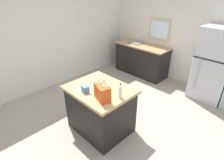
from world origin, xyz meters
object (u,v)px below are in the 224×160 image
refrigerator (213,65)px  small_box (85,89)px  kitchen_island (101,109)px  shopping_bag (102,92)px  ear_defenders (100,82)px  bottle (120,91)px

refrigerator → small_box: 3.03m
kitchen_island → shopping_bag: shopping_bag is taller
ear_defenders → shopping_bag: bearing=-36.7°
shopping_bag → bottle: (0.17, 0.23, -0.01)m
kitchen_island → small_box: size_ratio=9.07×
small_box → ear_defenders: 0.38m
kitchen_island → refrigerator: size_ratio=0.65×
refrigerator → shopping_bag: (-0.73, -2.77, 0.16)m
refrigerator → ear_defenders: bearing=-115.0°
shopping_bag → small_box: 0.37m
shopping_bag → bottle: size_ratio=1.29×
refrigerator → bottle: refrigerator is taller
refrigerator → bottle: size_ratio=6.63×
refrigerator → small_box: size_ratio=13.92×
shopping_bag → ear_defenders: size_ratio=1.60×
kitchen_island → bottle: (0.45, 0.04, 0.56)m
shopping_bag → ear_defenders: 0.53m
kitchen_island → ear_defenders: 0.50m
shopping_bag → ear_defenders: (-0.42, 0.31, -0.10)m
kitchen_island → bottle: size_ratio=4.32×
shopping_bag → small_box: bearing=-170.9°
small_box → ear_defenders: size_ratio=0.59×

